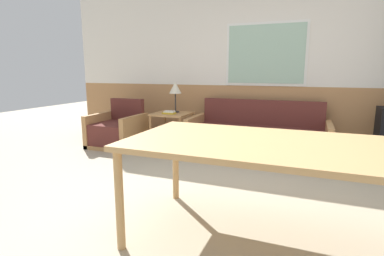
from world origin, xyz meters
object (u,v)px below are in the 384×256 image
(armchair, at_px, (118,132))
(table_lamp, at_px, (175,89))
(dining_table, at_px, (270,151))
(side_table, at_px, (172,118))
(couch, at_px, (257,138))

(armchair, relative_size, table_lamp, 1.55)
(table_lamp, bearing_deg, dining_table, -52.68)
(side_table, height_order, table_lamp, table_lamp)
(couch, xyz_separation_m, table_lamp, (-1.38, 0.05, 0.72))
(couch, distance_m, table_lamp, 1.55)
(couch, height_order, armchair, couch)
(couch, height_order, side_table, couch)
(dining_table, bearing_deg, side_table, 128.83)
(dining_table, bearing_deg, armchair, 143.53)
(armchair, height_order, table_lamp, table_lamp)
(armchair, relative_size, dining_table, 0.39)
(armchair, bearing_deg, side_table, 6.61)
(couch, bearing_deg, side_table, -177.87)
(table_lamp, bearing_deg, armchair, -155.68)
(couch, relative_size, table_lamp, 4.04)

